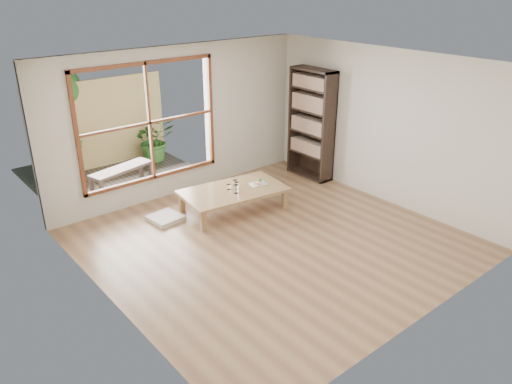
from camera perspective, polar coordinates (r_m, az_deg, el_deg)
ground at (r=7.52m, az=1.77°, el=-5.52°), size 5.00×5.00×0.00m
low_table at (r=8.32m, az=-2.59°, el=0.01°), size 1.82×1.18×0.37m
floor_cushion at (r=8.23m, az=-10.33°, el=-2.93°), size 0.51×0.51×0.07m
bookshelf at (r=9.62m, az=6.35°, el=7.71°), size 0.33×0.94×2.09m
glass_tall at (r=8.14m, az=-2.26°, el=0.36°), size 0.08×0.08×0.15m
glass_mid at (r=8.32m, az=-2.21°, el=0.77°), size 0.08×0.08×0.11m
glass_short at (r=8.44m, az=-2.40°, el=1.06°), size 0.08×0.08×0.10m
glass_small at (r=8.30m, az=-3.12°, el=0.59°), size 0.07×0.07×0.09m
food_tray at (r=8.51m, az=0.31°, el=1.05°), size 0.31×0.25×0.09m
deck at (r=9.96m, az=-14.55°, el=1.29°), size 2.80×2.00×0.05m
garden_bench at (r=9.48m, az=-15.12°, el=2.35°), size 1.27×0.63×0.39m
bamboo_fence at (r=10.55m, az=-17.45°, el=7.40°), size 2.80×0.06×1.80m
shrub_right at (r=10.70m, az=-11.54°, el=5.88°), size 0.91×0.82×0.91m
shrub_left at (r=10.10m, az=-20.29°, el=3.62°), size 0.55×0.49×0.86m
garden_tree at (r=10.44m, az=-22.06°, el=10.72°), size 1.04×0.85×2.22m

